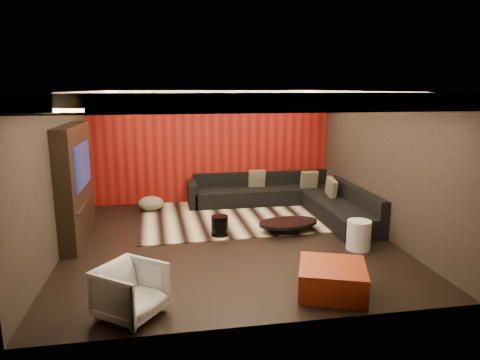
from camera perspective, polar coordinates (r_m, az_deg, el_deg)
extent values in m
cube|color=black|center=(8.24, -1.35, -8.17)|extent=(6.00, 6.00, 0.02)
cube|color=silver|center=(7.73, -1.46, 11.83)|extent=(6.00, 6.00, 0.02)
cube|color=black|center=(10.81, -3.77, 4.41)|extent=(6.00, 0.02, 2.80)
cube|color=black|center=(8.00, -23.24, 0.70)|extent=(0.02, 6.00, 2.80)
cube|color=black|center=(8.82, 18.34, 2.05)|extent=(0.02, 6.00, 2.80)
cube|color=#6B0C0A|center=(10.78, -3.75, 4.38)|extent=(5.98, 0.05, 2.78)
cube|color=silver|center=(10.41, -3.69, 11.24)|extent=(6.00, 0.60, 0.22)
cube|color=silver|center=(5.08, 3.12, 10.29)|extent=(6.00, 0.60, 0.22)
cube|color=silver|center=(7.81, -21.79, 10.11)|extent=(0.60, 4.80, 0.22)
cube|color=silver|center=(8.56, 17.06, 10.54)|extent=(0.60, 4.80, 0.22)
cube|color=#FFD899|center=(10.07, -3.46, 10.70)|extent=(4.80, 0.08, 0.04)
cube|color=#FFD899|center=(5.41, 2.29, 9.46)|extent=(4.80, 0.08, 0.04)
cube|color=#FFD899|center=(7.75, -19.24, 9.62)|extent=(0.08, 4.80, 0.04)
cube|color=#FFD899|center=(8.41, 14.92, 10.03)|extent=(0.08, 4.80, 0.04)
cube|color=black|center=(8.60, -21.15, -0.43)|extent=(0.30, 2.00, 2.20)
cube|color=black|center=(8.51, -20.27, 1.90)|extent=(0.04, 1.30, 0.80)
cube|color=black|center=(8.66, -19.91, -2.98)|extent=(0.04, 1.60, 0.04)
cube|color=beige|center=(9.71, -1.50, -4.87)|extent=(4.11, 3.14, 0.02)
cylinder|color=black|center=(8.72, 6.44, -6.15)|extent=(1.41, 1.41, 0.21)
cylinder|color=black|center=(8.42, -2.72, -6.10)|extent=(0.44, 0.44, 0.39)
ellipsoid|color=beige|center=(10.33, -11.81, -3.08)|extent=(0.65, 0.65, 0.33)
cylinder|color=silver|center=(8.03, 15.54, -7.09)|extent=(0.51, 0.51, 0.53)
cube|color=#943713|center=(6.36, 12.18, -12.76)|extent=(1.18, 1.18, 0.41)
imported|color=silver|center=(5.75, -14.35, -14.16)|extent=(1.04, 1.04, 0.68)
cube|color=black|center=(10.80, 3.19, -2.08)|extent=(3.50, 0.90, 0.40)
cube|color=black|center=(11.05, 2.80, 0.25)|extent=(3.50, 0.20, 0.35)
cube|color=black|center=(9.59, 13.19, -4.23)|extent=(0.90, 2.60, 0.40)
cube|color=black|center=(9.63, 15.21, -1.95)|extent=(0.20, 2.60, 0.35)
cube|color=black|center=(10.53, -6.40, -1.96)|extent=(0.20, 0.90, 0.60)
cube|color=tan|center=(10.78, 9.19, 0.05)|extent=(0.42, 0.20, 0.44)
cube|color=tan|center=(10.80, 2.24, 0.22)|extent=(0.42, 0.20, 0.44)
cube|color=tan|center=(10.02, 12.08, -1.00)|extent=(0.12, 0.50, 0.50)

